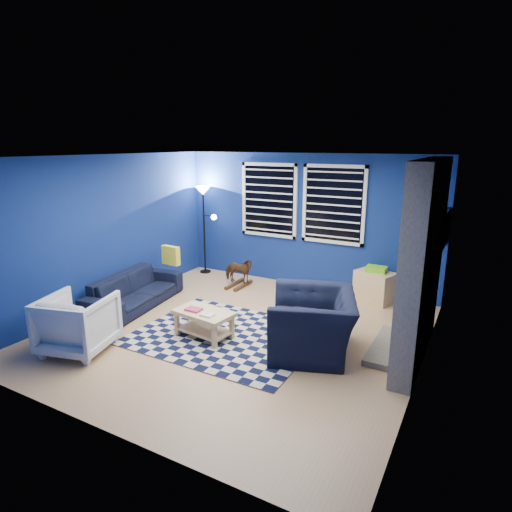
{
  "coord_description": "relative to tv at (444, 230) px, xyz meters",
  "views": [
    {
      "loc": [
        2.99,
        -4.91,
        2.67
      ],
      "look_at": [
        0.15,
        0.3,
        1.1
      ],
      "focal_mm": 30.0,
      "sensor_mm": 36.0,
      "label": 1
    }
  ],
  "objects": [
    {
      "name": "armchair_bent",
      "position": [
        -4.0,
        -3.47,
        -1.02
      ],
      "size": [
        1.01,
        1.03,
        0.77
      ],
      "primitive_type": "imported",
      "rotation": [
        0.0,
        0.0,
        3.41
      ],
      "color": "gray",
      "rests_on": "floor"
    },
    {
      "name": "window_left",
      "position": [
        -3.2,
        0.46,
        0.2
      ],
      "size": [
        1.17,
        0.06,
        1.42
      ],
      "color": "black",
      "rests_on": "wall_back"
    },
    {
      "name": "floor_lamp",
      "position": [
        -4.58,
        0.25,
        0.09
      ],
      "size": [
        0.49,
        0.3,
        1.82
      ],
      "color": "black",
      "rests_on": "floor"
    },
    {
      "name": "wall_left",
      "position": [
        -4.95,
        -2.0,
        -0.15
      ],
      "size": [
        0.0,
        5.0,
        5.0
      ],
      "primitive_type": "plane",
      "rotation": [
        1.57,
        0.0,
        1.57
      ],
      "color": "navy",
      "rests_on": "floor"
    },
    {
      "name": "coffee_table",
      "position": [
        -2.77,
        -2.37,
        -1.11
      ],
      "size": [
        0.89,
        0.58,
        0.42
      ],
      "rotation": [
        0.0,
        0.0,
        -0.12
      ],
      "color": "#DFB57D",
      "rests_on": "rug"
    },
    {
      "name": "floor",
      "position": [
        -2.45,
        -2.0,
        -1.4
      ],
      "size": [
        5.0,
        5.0,
        0.0
      ],
      "primitive_type": "plane",
      "color": "tan",
      "rests_on": "ground"
    },
    {
      "name": "sofa",
      "position": [
        -4.49,
        -1.93,
        -1.12
      ],
      "size": [
        1.99,
        1.0,
        0.56
      ],
      "primitive_type": "imported",
      "rotation": [
        0.0,
        0.0,
        1.71
      ],
      "color": "black",
      "rests_on": "floor"
    },
    {
      "name": "fireplace",
      "position": [
        -0.09,
        -1.5,
        -0.2
      ],
      "size": [
        0.65,
        2.0,
        2.5
      ],
      "color": "gray",
      "rests_on": "floor"
    },
    {
      "name": "wall_back",
      "position": [
        -2.45,
        0.5,
        -0.15
      ],
      "size": [
        5.0,
        0.0,
        5.0
      ],
      "primitive_type": "plane",
      "rotation": [
        1.57,
        0.0,
        0.0
      ],
      "color": "navy",
      "rests_on": "floor"
    },
    {
      "name": "rug",
      "position": [
        -2.52,
        -2.17,
        -1.39
      ],
      "size": [
        2.5,
        2.0,
        0.02
      ],
      "primitive_type": "cube",
      "rotation": [
        0.0,
        0.0,
        -0.0
      ],
      "color": "black",
      "rests_on": "floor"
    },
    {
      "name": "armchair_big",
      "position": [
        -1.28,
        -2.02,
        -1.0
      ],
      "size": [
        1.52,
        1.43,
        0.79
      ],
      "primitive_type": "imported",
      "rotation": [
        0.0,
        0.0,
        -1.21
      ],
      "color": "black",
      "rests_on": "floor"
    },
    {
      "name": "rocking_horse",
      "position": [
        -3.49,
        -0.22,
        -1.08
      ],
      "size": [
        0.35,
        0.62,
        0.49
      ],
      "primitive_type": "imported",
      "rotation": [
        0.0,
        0.0,
        1.72
      ],
      "color": "#472317",
      "rests_on": "floor"
    },
    {
      "name": "window_right",
      "position": [
        -1.9,
        0.46,
        0.2
      ],
      "size": [
        1.17,
        0.06,
        1.42
      ],
      "color": "black",
      "rests_on": "wall_back"
    },
    {
      "name": "wall_right",
      "position": [
        0.05,
        -2.0,
        -0.15
      ],
      "size": [
        0.0,
        5.0,
        5.0
      ],
      "primitive_type": "plane",
      "rotation": [
        1.57,
        0.0,
        -1.57
      ],
      "color": "navy",
      "rests_on": "floor"
    },
    {
      "name": "throw_pillow",
      "position": [
        -4.34,
        -1.14,
        -0.68
      ],
      "size": [
        0.36,
        0.13,
        0.34
      ],
      "primitive_type": "cube",
      "rotation": [
        0.0,
        0.0,
        -0.08
      ],
      "color": "yellow",
      "rests_on": "sofa"
    },
    {
      "name": "ceiling",
      "position": [
        -2.45,
        -2.0,
        1.1
      ],
      "size": [
        5.0,
        5.0,
        0.0
      ],
      "primitive_type": "plane",
      "rotation": [
        3.14,
        0.0,
        0.0
      ],
      "color": "white",
      "rests_on": "wall_back"
    },
    {
      "name": "tv",
      "position": [
        0.0,
        0.0,
        0.0
      ],
      "size": [
        0.07,
        1.0,
        0.58
      ],
      "color": "black",
      "rests_on": "wall_right"
    },
    {
      "name": "cabinet",
      "position": [
        -1.01,
        0.25,
        -1.12
      ],
      "size": [
        0.75,
        0.62,
        0.62
      ],
      "rotation": [
        0.0,
        0.0,
        -0.36
      ],
      "color": "#DFB57D",
      "rests_on": "floor"
    }
  ]
}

